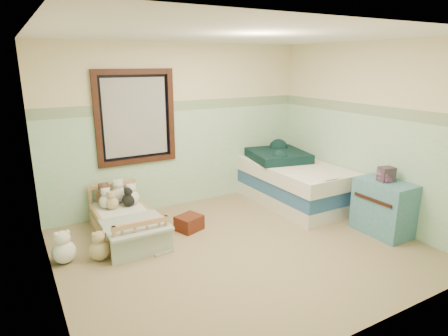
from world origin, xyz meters
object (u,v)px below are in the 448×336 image
dresser (384,207)px  floor_book (161,251)px  plush_floor_tan (100,250)px  toddler_bed_frame (127,229)px  plush_floor_cream (64,252)px  twin_bed_frame (290,196)px  red_pillow (189,223)px

dresser → floor_book: 2.95m
plush_floor_tan → dresser: bearing=-18.2°
toddler_bed_frame → floor_book: 0.70m
plush_floor_cream → floor_book: 1.10m
toddler_bed_frame → plush_floor_cream: size_ratio=5.17×
toddler_bed_frame → twin_bed_frame: (2.68, -0.09, 0.02)m
twin_bed_frame → toddler_bed_frame: bearing=178.1°
twin_bed_frame → dresser: size_ratio=2.77×
toddler_bed_frame → red_pillow: size_ratio=4.24×
red_pillow → floor_book: 0.70m
dresser → red_pillow: (-2.20, 1.36, -0.26)m
dresser → floor_book: dresser is taller
dresser → plush_floor_tan: bearing=161.8°
toddler_bed_frame → plush_floor_tan: (-0.45, -0.48, 0.03)m
dresser → red_pillow: size_ratio=2.24×
plush_floor_cream → plush_floor_tan: 0.39m
plush_floor_tan → twin_bed_frame: (3.13, 0.40, -0.01)m
toddler_bed_frame → plush_floor_tan: plush_floor_tan is taller
toddler_bed_frame → red_pillow: (0.79, -0.25, 0.01)m
plush_floor_tan → plush_floor_cream: bearing=160.4°
red_pillow → dresser: bearing=-31.8°
plush_floor_tan → red_pillow: size_ratio=0.74×
plush_floor_cream → red_pillow: plush_floor_cream is taller
twin_bed_frame → floor_book: bearing=-167.0°
toddler_bed_frame → plush_floor_cream: plush_floor_cream is taller
toddler_bed_frame → plush_floor_tan: 0.66m
plush_floor_cream → plush_floor_tan: size_ratio=1.10×
floor_book → plush_floor_cream: bearing=157.0°
toddler_bed_frame → plush_floor_tan: size_ratio=5.70×
red_pillow → plush_floor_cream: bearing=-176.4°
plush_floor_tan → twin_bed_frame: 3.15m
twin_bed_frame → red_pillow: bearing=-175.1°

